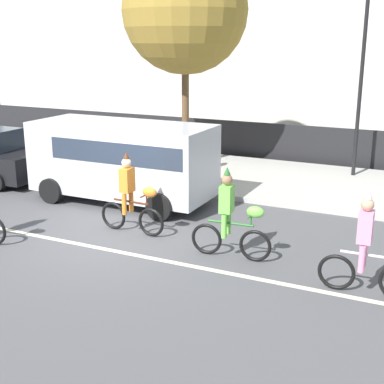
% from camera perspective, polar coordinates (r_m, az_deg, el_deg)
% --- Properties ---
extents(ground_plane, '(80.00, 80.00, 0.00)m').
position_cam_1_polar(ground_plane, '(12.24, -8.91, -5.06)').
color(ground_plane, '#4C4C4F').
extents(road_centre_line, '(36.00, 0.14, 0.01)m').
position_cam_1_polar(road_centre_line, '(11.86, -10.27, -5.80)').
color(road_centre_line, beige).
rests_on(road_centre_line, ground).
extents(sidewalk_curb, '(60.00, 5.00, 0.15)m').
position_cam_1_polar(sidewalk_curb, '(17.70, 2.97, 1.97)').
color(sidewalk_curb, '#ADAAA3').
rests_on(sidewalk_curb, ground).
extents(fence_line, '(40.00, 0.08, 1.40)m').
position_cam_1_polar(fence_line, '(20.21, 6.18, 5.48)').
color(fence_line, black).
rests_on(fence_line, ground).
extents(building_backdrop, '(28.00, 8.00, 7.38)m').
position_cam_1_polar(building_backdrop, '(28.98, 6.60, 14.58)').
color(building_backdrop, beige).
rests_on(building_backdrop, ground).
extents(parade_cyclist_orange, '(1.72, 0.50, 1.92)m').
position_cam_1_polar(parade_cyclist_orange, '(12.34, -6.45, -0.65)').
color(parade_cyclist_orange, black).
rests_on(parade_cyclist_orange, ground).
extents(parade_cyclist_lime, '(1.72, 0.50, 1.92)m').
position_cam_1_polar(parade_cyclist_lime, '(10.88, 4.25, -2.90)').
color(parade_cyclist_lime, black).
rests_on(parade_cyclist_lime, ground).
extents(parade_cyclist_pink, '(1.72, 0.50, 1.92)m').
position_cam_1_polar(parade_cyclist_pink, '(9.78, 18.48, -5.93)').
color(parade_cyclist_pink, black).
rests_on(parade_cyclist_pink, ground).
extents(parked_van_silver, '(5.00, 2.22, 2.18)m').
position_cam_1_polar(parked_van_silver, '(14.70, -7.21, 3.78)').
color(parked_van_silver, silver).
rests_on(parked_van_silver, ground).
extents(street_lamp_post, '(0.36, 0.36, 5.86)m').
position_cam_1_polar(street_lamp_post, '(17.47, 17.82, 14.05)').
color(street_lamp_post, black).
rests_on(street_lamp_post, sidewalk_curb).
extents(street_tree_near_lamp, '(4.05, 4.05, 7.12)m').
position_cam_1_polar(street_tree_near_lamp, '(17.98, -0.74, 18.80)').
color(street_tree_near_lamp, brown).
rests_on(street_tree_near_lamp, sidewalk_curb).
extents(pedestrian_onlooker, '(0.32, 0.20, 1.62)m').
position_cam_1_polar(pedestrian_onlooker, '(17.44, 0.33, 4.94)').
color(pedestrian_onlooker, '#33333D').
rests_on(pedestrian_onlooker, sidewalk_curb).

